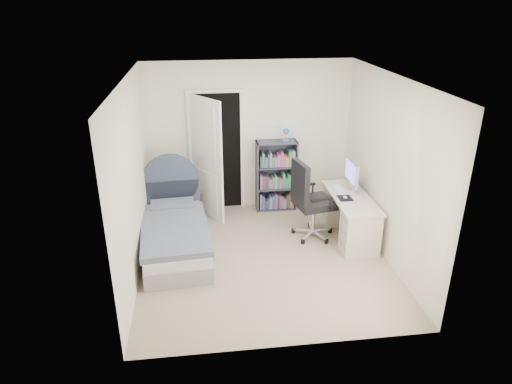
{
  "coord_description": "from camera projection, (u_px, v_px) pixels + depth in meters",
  "views": [
    {
      "loc": [
        -0.82,
        -5.52,
        3.41
      ],
      "look_at": [
        -0.1,
        0.14,
        0.96
      ],
      "focal_mm": 32.0,
      "sensor_mm": 36.0,
      "label": 1
    }
  ],
  "objects": [
    {
      "name": "door",
      "position": [
        210.0,
        155.0,
        7.4
      ],
      "size": [
        0.92,
        0.71,
        2.06
      ],
      "color": "black",
      "rests_on": "ground"
    },
    {
      "name": "floor_lamp",
      "position": [
        201.0,
        178.0,
        7.65
      ],
      "size": [
        0.21,
        0.21,
        1.48
      ],
      "color": "silver",
      "rests_on": "ground"
    },
    {
      "name": "room_shell",
      "position": [
        265.0,
        175.0,
        5.98
      ],
      "size": [
        3.5,
        3.7,
        2.6
      ],
      "color": "gray",
      "rests_on": "ground"
    },
    {
      "name": "office_chair",
      "position": [
        308.0,
        197.0,
        6.76
      ],
      "size": [
        0.66,
        0.68,
        1.23
      ],
      "color": "silver",
      "rests_on": "ground"
    },
    {
      "name": "nightstand",
      "position": [
        189.0,
        193.0,
        7.69
      ],
      "size": [
        0.36,
        0.36,
        0.54
      ],
      "color": "tan",
      "rests_on": "ground"
    },
    {
      "name": "desk",
      "position": [
        350.0,
        214.0,
        6.9
      ],
      "size": [
        0.55,
        1.37,
        1.13
      ],
      "color": "beige",
      "rests_on": "ground"
    },
    {
      "name": "bookcase",
      "position": [
        277.0,
        178.0,
        7.76
      ],
      "size": [
        0.68,
        0.29,
        1.44
      ],
      "color": "#3A3F4F",
      "rests_on": "ground"
    },
    {
      "name": "bed",
      "position": [
        175.0,
        233.0,
        6.58
      ],
      "size": [
        1.04,
        1.98,
        1.18
      ],
      "color": "gray",
      "rests_on": "ground"
    }
  ]
}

